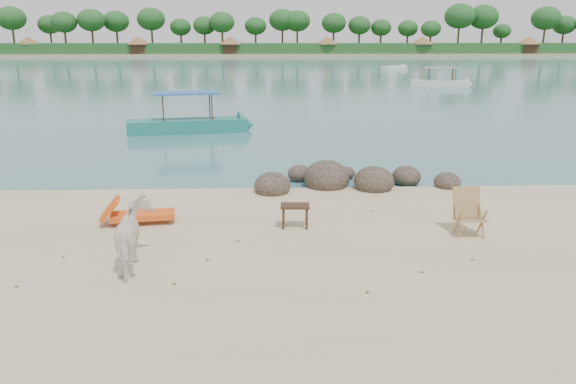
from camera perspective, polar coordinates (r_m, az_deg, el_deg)
name	(u,v)px	position (r m, az deg, el deg)	size (l,w,h in m)	color
water	(265,64)	(100.69, -2.40, 12.87)	(400.00, 400.00, 0.00)	#396B73
far_shore	(265,52)	(180.64, -2.36, 13.99)	(420.00, 90.00, 1.40)	tan
far_scenery	(265,43)	(147.29, -2.37, 14.90)	(420.00, 18.00, 9.50)	#1E4C1E
boulders	(344,180)	(17.44, 5.68, 1.17)	(6.34, 2.80, 1.06)	#302A20
cow	(135,237)	(11.49, -15.30, -4.45)	(0.73, 1.61, 1.36)	white
side_table	(295,217)	(13.57, 0.72, -2.58)	(0.70, 0.45, 0.56)	black
lounge_chair	(143,213)	(14.33, -14.53, -2.07)	(1.93, 0.68, 0.58)	#D24418
deck_chair	(470,214)	(13.62, 18.04, -2.18)	(0.68, 0.75, 1.07)	tan
boat_near	(187,99)	(28.15, -10.26, 9.28)	(6.49, 1.46, 3.16)	#1D7469
boat_mid	(441,71)	(56.11, 15.28, 11.82)	(5.99, 1.35, 2.92)	silver
boat_far	(394,67)	(84.84, 10.76, 12.35)	(5.45, 1.23, 0.63)	silver
dead_leaves	(248,259)	(11.85, -4.07, -6.77)	(9.03, 4.99, 0.00)	brown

